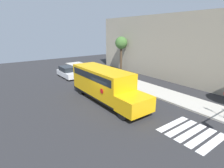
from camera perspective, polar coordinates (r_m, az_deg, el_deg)
ground_plane at (r=16.04m, az=-2.04°, el=-6.79°), size 60.00×60.00×0.00m
sidewalk_strip at (r=20.13m, az=13.44°, el=-2.00°), size 44.00×3.00×0.15m
building_backdrop at (r=24.55m, az=24.27°, el=10.42°), size 32.00×4.00×8.57m
crosswalk_stripes at (r=13.10m, az=24.41°, el=-14.25°), size 3.30×3.20×0.01m
school_bus at (r=16.56m, az=-2.59°, el=0.35°), size 9.36×2.57×3.05m
parked_car at (r=25.96m, az=-14.22°, el=3.77°), size 4.46×1.80×1.55m
tree_near_sidewalk at (r=29.01m, az=3.02°, el=12.91°), size 1.98×1.98×5.60m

